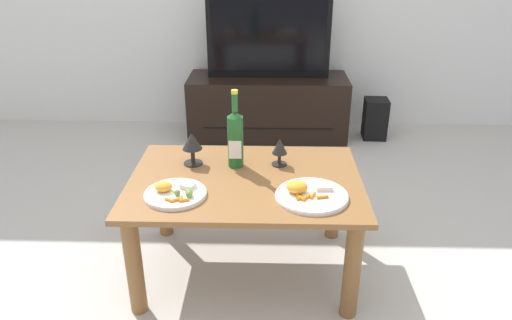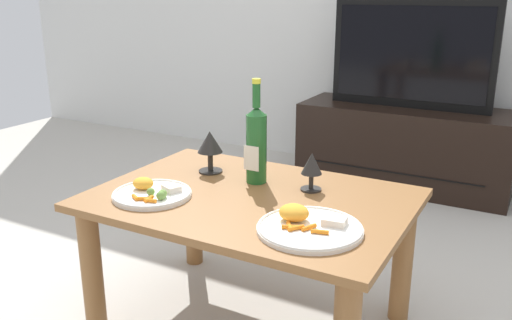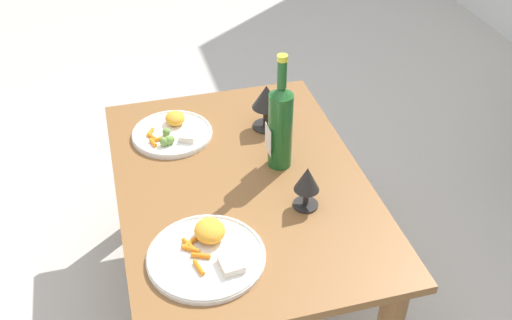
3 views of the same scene
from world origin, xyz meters
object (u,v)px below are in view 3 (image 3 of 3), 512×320
at_px(dinner_plate_right, 207,253).
at_px(dinner_plate_left, 172,132).
at_px(dining_table, 242,205).
at_px(goblet_left, 266,99).
at_px(wine_bottle, 280,124).
at_px(goblet_right, 307,181).

bearing_deg(dinner_plate_right, dinner_plate_left, -179.68).
bearing_deg(dining_table, goblet_left, 149.94).
bearing_deg(dining_table, dinner_plate_left, -150.53).
distance_m(goblet_left, dinner_plate_right, 0.60).
relative_size(goblet_left, dinner_plate_left, 0.60).
xyz_separation_m(dining_table, dinner_plate_right, (0.27, -0.15, 0.11)).
bearing_deg(dinner_plate_left, wine_bottle, 51.35).
height_order(goblet_right, dinner_plate_right, goblet_right).
relative_size(dining_table, goblet_left, 6.58).
distance_m(dining_table, goblet_right, 0.27).
bearing_deg(goblet_left, dinner_plate_left, -95.51).
bearing_deg(dinner_plate_right, wine_bottle, 138.34).
height_order(goblet_right, dinner_plate_left, goblet_right).
relative_size(wine_bottle, dinner_plate_left, 1.41).
relative_size(wine_bottle, goblet_right, 2.77).
xyz_separation_m(wine_bottle, goblet_right, (0.20, 0.01, -0.06)).
relative_size(wine_bottle, dinner_plate_right, 1.22).
relative_size(dining_table, wine_bottle, 2.81).
xyz_separation_m(goblet_right, dinner_plate_left, (-0.43, -0.30, -0.07)).
bearing_deg(wine_bottle, goblet_right, 4.27).
relative_size(dining_table, dinner_plate_left, 3.96).
relative_size(goblet_left, dinner_plate_right, 0.52).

